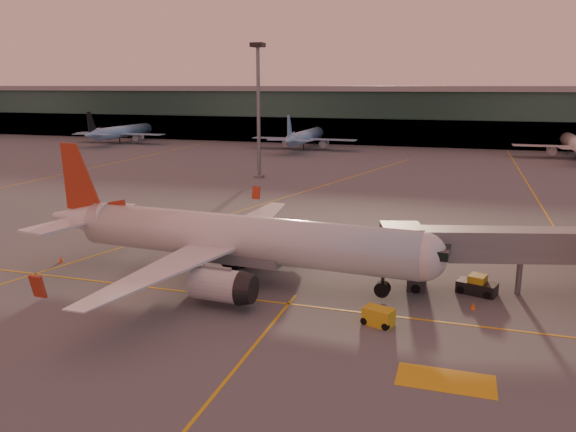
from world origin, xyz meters
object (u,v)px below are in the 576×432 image
(pushback_tug, at_px, (477,286))
(main_airplane, at_px, (229,239))
(catering_truck, at_px, (257,243))
(gpu_cart, at_px, (378,317))

(pushback_tug, bearing_deg, main_airplane, -154.40)
(catering_truck, distance_m, gpu_cart, 17.86)
(main_airplane, height_order, gpu_cart, main_airplane)
(catering_truck, bearing_deg, pushback_tug, -21.97)
(catering_truck, distance_m, pushback_tug, 21.35)
(main_airplane, xyz_separation_m, catering_truck, (0.97, 4.85, -1.70))
(main_airplane, bearing_deg, pushback_tug, 11.18)
(pushback_tug, bearing_deg, catering_truck, -167.10)
(main_airplane, relative_size, gpu_cart, 15.35)
(catering_truck, relative_size, gpu_cart, 2.11)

